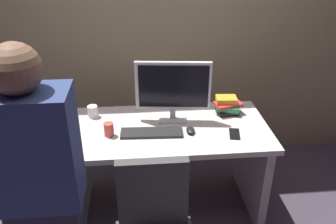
# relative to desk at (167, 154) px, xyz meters

# --- Properties ---
(ground_plane) EXTENTS (9.00, 9.00, 0.00)m
(ground_plane) POSITION_rel_desk_xyz_m (0.00, 0.00, -0.52)
(ground_plane) COLOR #3D3842
(desk) EXTENTS (1.46, 0.73, 0.75)m
(desk) POSITION_rel_desk_xyz_m (0.00, 0.00, 0.00)
(desk) COLOR beige
(desk) RESTS_ON ground
(person_at_desk) EXTENTS (0.40, 0.24, 1.64)m
(person_at_desk) POSITION_rel_desk_xyz_m (-0.68, -0.81, 0.32)
(person_at_desk) COLOR #262838
(person_at_desk) RESTS_ON ground
(monitor) EXTENTS (0.54, 0.16, 0.46)m
(monitor) POSITION_rel_desk_xyz_m (0.05, 0.10, 0.49)
(monitor) COLOR silver
(monitor) RESTS_ON desk
(keyboard) EXTENTS (0.44, 0.15, 0.02)m
(keyboard) POSITION_rel_desk_xyz_m (-0.12, -0.08, 0.24)
(keyboard) COLOR #262626
(keyboard) RESTS_ON desk
(mouse) EXTENTS (0.06, 0.10, 0.03)m
(mouse) POSITION_rel_desk_xyz_m (0.16, -0.09, 0.25)
(mouse) COLOR black
(mouse) RESTS_ON desk
(cup_near_keyboard) EXTENTS (0.07, 0.07, 0.10)m
(cup_near_keyboard) POSITION_rel_desk_xyz_m (-0.41, -0.08, 0.28)
(cup_near_keyboard) COLOR #D84C3F
(cup_near_keyboard) RESTS_ON desk
(cup_by_monitor) EXTENTS (0.08, 0.08, 0.09)m
(cup_by_monitor) POSITION_rel_desk_xyz_m (-0.55, 0.21, 0.28)
(cup_by_monitor) COLOR white
(cup_by_monitor) RESTS_ON desk
(book_stack) EXTENTS (0.22, 0.17, 0.13)m
(book_stack) POSITION_rel_desk_xyz_m (0.48, 0.18, 0.30)
(book_stack) COLOR black
(book_stack) RESTS_ON desk
(cell_phone) EXTENTS (0.10, 0.15, 0.01)m
(cell_phone) POSITION_rel_desk_xyz_m (0.46, -0.14, 0.24)
(cell_phone) COLOR black
(cell_phone) RESTS_ON desk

